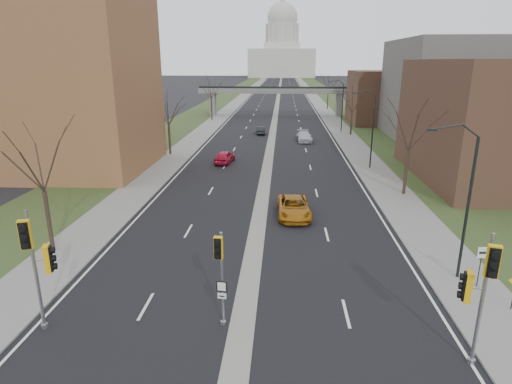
# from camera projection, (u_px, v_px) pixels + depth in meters

# --- Properties ---
(ground) EXTENTS (700.00, 700.00, 0.00)m
(ground) POSITION_uv_depth(u_px,v_px,m) (241.00, 335.00, 19.33)
(ground) COLOR black
(ground) RESTS_ON ground
(road_surface) EXTENTS (20.00, 600.00, 0.01)m
(road_surface) POSITION_uv_depth(u_px,v_px,m) (279.00, 93.00, 162.41)
(road_surface) COLOR black
(road_surface) RESTS_ON ground
(median_strip) EXTENTS (1.20, 600.00, 0.02)m
(median_strip) POSITION_uv_depth(u_px,v_px,m) (279.00, 93.00, 162.41)
(median_strip) COLOR gray
(median_strip) RESTS_ON ground
(sidewalk_right) EXTENTS (4.00, 600.00, 0.12)m
(sidewalk_right) POSITION_uv_depth(u_px,v_px,m) (311.00, 93.00, 161.68)
(sidewalk_right) COLOR gray
(sidewalk_right) RESTS_ON ground
(sidewalk_left) EXTENTS (4.00, 600.00, 0.12)m
(sidewalk_left) POSITION_uv_depth(u_px,v_px,m) (247.00, 93.00, 163.11)
(sidewalk_left) COLOR gray
(sidewalk_left) RESTS_ON ground
(grass_verge_right) EXTENTS (8.00, 600.00, 0.10)m
(grass_verge_right) POSITION_uv_depth(u_px,v_px,m) (327.00, 93.00, 161.32)
(grass_verge_right) COLOR #2C3E1C
(grass_verge_right) RESTS_ON ground
(grass_verge_left) EXTENTS (8.00, 600.00, 0.10)m
(grass_verge_left) POSITION_uv_depth(u_px,v_px,m) (232.00, 93.00, 163.47)
(grass_verge_left) COLOR #2C3E1C
(grass_verge_left) RESTS_ON ground
(apartment_building) EXTENTS (25.00, 16.00, 22.00)m
(apartment_building) POSITION_uv_depth(u_px,v_px,m) (28.00, 69.00, 46.27)
(apartment_building) COLOR brown
(apartment_building) RESTS_ON ground
(commercial_block_near) EXTENTS (16.00, 20.00, 12.00)m
(commercial_block_near) POSITION_uv_depth(u_px,v_px,m) (505.00, 122.00, 42.84)
(commercial_block_near) COLOR #523626
(commercial_block_near) RESTS_ON ground
(commercial_block_mid) EXTENTS (18.00, 22.00, 15.00)m
(commercial_block_mid) POSITION_uv_depth(u_px,v_px,m) (456.00, 91.00, 65.05)
(commercial_block_mid) COLOR #615E59
(commercial_block_mid) RESTS_ON ground
(commercial_block_far) EXTENTS (14.00, 14.00, 10.00)m
(commercial_block_far) POSITION_uv_depth(u_px,v_px,m) (387.00, 97.00, 83.32)
(commercial_block_far) COLOR #523626
(commercial_block_far) RESTS_ON ground
(pedestrian_bridge) EXTENTS (34.00, 3.00, 6.45)m
(pedestrian_bridge) POSITION_uv_depth(u_px,v_px,m) (276.00, 94.00, 94.22)
(pedestrian_bridge) COLOR slate
(pedestrian_bridge) RESTS_ON ground
(capitol) EXTENTS (48.00, 42.00, 55.75)m
(capitol) POSITION_uv_depth(u_px,v_px,m) (282.00, 51.00, 319.10)
(capitol) COLOR #B8B5A8
(capitol) RESTS_ON ground
(streetlight_near) EXTENTS (2.61, 0.20, 8.70)m
(streetlight_near) POSITION_uv_depth(u_px,v_px,m) (459.00, 159.00, 22.35)
(streetlight_near) COLOR black
(streetlight_near) RESTS_ON sidewalk_right
(streetlight_mid) EXTENTS (2.61, 0.20, 8.70)m
(streetlight_mid) POSITION_uv_depth(u_px,v_px,m) (367.00, 107.00, 47.15)
(streetlight_mid) COLOR black
(streetlight_mid) RESTS_ON sidewalk_right
(streetlight_far) EXTENTS (2.61, 0.20, 8.70)m
(streetlight_far) POSITION_uv_depth(u_px,v_px,m) (338.00, 91.00, 71.95)
(streetlight_far) COLOR black
(streetlight_far) RESTS_ON sidewalk_right
(tree_left_a) EXTENTS (7.20, 7.20, 9.40)m
(tree_left_a) POSITION_uv_depth(u_px,v_px,m) (38.00, 151.00, 25.79)
(tree_left_a) COLOR #382B21
(tree_left_a) RESTS_ON sidewalk_left
(tree_left_b) EXTENTS (6.75, 6.75, 8.81)m
(tree_left_b) POSITION_uv_depth(u_px,v_px,m) (168.00, 107.00, 54.53)
(tree_left_b) COLOR #382B21
(tree_left_b) RESTS_ON sidewalk_left
(tree_left_c) EXTENTS (7.65, 7.65, 9.99)m
(tree_left_c) POSITION_uv_depth(u_px,v_px,m) (211.00, 86.00, 86.72)
(tree_left_c) COLOR #382B21
(tree_left_c) RESTS_ON sidewalk_left
(tree_right_a) EXTENTS (7.20, 7.20, 9.40)m
(tree_right_a) POSITION_uv_depth(u_px,v_px,m) (411.00, 123.00, 37.59)
(tree_right_a) COLOR #382B21
(tree_right_a) RESTS_ON sidewalk_right
(tree_right_b) EXTENTS (6.30, 6.30, 8.22)m
(tree_right_b) POSITION_uv_depth(u_px,v_px,m) (353.00, 100.00, 69.31)
(tree_right_b) COLOR #382B21
(tree_right_b) RESTS_ON sidewalk_right
(tree_right_c) EXTENTS (7.65, 7.65, 9.99)m
(tree_right_c) POSITION_uv_depth(u_px,v_px,m) (329.00, 81.00, 107.10)
(tree_right_c) COLOR #382B21
(tree_right_c) RESTS_ON sidewalk_right
(signal_pole_left) EXTENTS (0.97, 1.28, 5.81)m
(signal_pole_left) POSITION_uv_depth(u_px,v_px,m) (37.00, 255.00, 18.56)
(signal_pole_left) COLOR gray
(signal_pole_left) RESTS_ON ground
(signal_pole_median) EXTENTS (0.55, 0.78, 4.67)m
(signal_pole_median) POSITION_uv_depth(u_px,v_px,m) (220.00, 264.00, 18.90)
(signal_pole_median) COLOR gray
(signal_pole_median) RESTS_ON ground
(signal_pole_right) EXTENTS (0.96, 1.23, 5.75)m
(signal_pole_right) POSITION_uv_depth(u_px,v_px,m) (480.00, 283.00, 16.28)
(signal_pole_right) COLOR gray
(signal_pole_right) RESTS_ON ground
(speed_limit_sign) EXTENTS (0.50, 0.06, 2.32)m
(speed_limit_sign) POSITION_uv_depth(u_px,v_px,m) (481.00, 259.00, 22.82)
(speed_limit_sign) COLOR black
(speed_limit_sign) RESTS_ON sidewalk_right
(car_left_near) EXTENTS (2.33, 4.64, 1.52)m
(car_left_near) POSITION_uv_depth(u_px,v_px,m) (225.00, 157.00, 51.64)
(car_left_near) COLOR #B2142F
(car_left_near) RESTS_ON ground
(car_left_far) EXTENTS (1.84, 4.07, 1.30)m
(car_left_far) POSITION_uv_depth(u_px,v_px,m) (261.00, 130.00, 71.96)
(car_left_far) COLOR black
(car_left_far) RESTS_ON ground
(car_right_near) EXTENTS (2.79, 5.58, 1.52)m
(car_right_near) POSITION_uv_depth(u_px,v_px,m) (294.00, 207.00, 33.89)
(car_right_near) COLOR #A56311
(car_right_near) RESTS_ON ground
(car_right_mid) EXTENTS (2.43, 5.31, 1.51)m
(car_right_mid) POSITION_uv_depth(u_px,v_px,m) (304.00, 136.00, 65.52)
(car_right_mid) COLOR #BBBCC3
(car_right_mid) RESTS_ON ground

